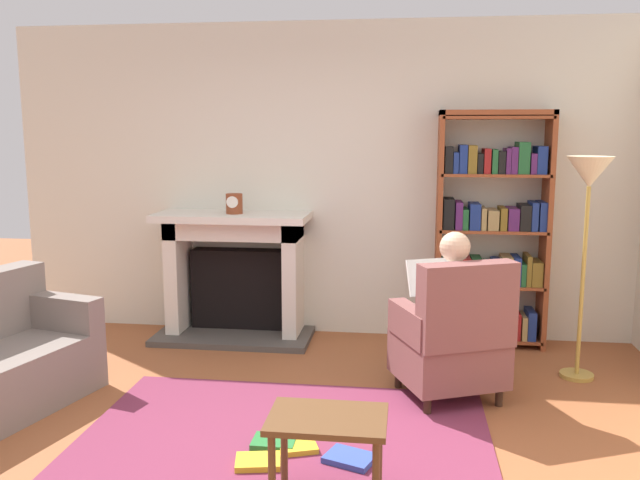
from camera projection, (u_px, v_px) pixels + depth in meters
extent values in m
plane|color=#985430|center=(272.00, 471.00, 3.52)|extent=(14.00, 14.00, 0.00)
cube|color=silver|center=(329.00, 181.00, 5.80)|extent=(5.60, 0.10, 2.70)
cube|color=#752B45|center=(282.00, 444.00, 3.82)|extent=(2.40, 1.80, 0.01)
cube|color=#4C4742|center=(234.00, 336.00, 5.75)|extent=(1.34, 0.64, 0.05)
cube|color=black|center=(239.00, 288.00, 5.91)|extent=(0.82, 0.20, 0.70)
cube|color=silver|center=(179.00, 277.00, 5.84)|extent=(0.12, 0.44, 1.03)
cube|color=silver|center=(293.00, 280.00, 5.70)|extent=(0.12, 0.44, 1.03)
cube|color=silver|center=(234.00, 229.00, 5.70)|extent=(1.14, 0.44, 0.16)
cube|color=silver|center=(232.00, 217.00, 5.62)|extent=(1.30, 0.56, 0.06)
cylinder|color=brown|center=(234.00, 204.00, 5.58)|extent=(0.14, 0.14, 0.17)
cylinder|color=white|center=(232.00, 202.00, 5.51)|extent=(0.10, 0.01, 0.10)
cube|color=brown|center=(439.00, 229.00, 5.53)|extent=(0.04, 0.32, 1.95)
cube|color=brown|center=(546.00, 231.00, 5.42)|extent=(0.04, 0.32, 1.95)
cube|color=brown|center=(497.00, 113.00, 5.32)|extent=(0.90, 0.32, 0.04)
cube|color=brown|center=(487.00, 337.00, 5.62)|extent=(0.86, 0.32, 0.02)
cube|color=maroon|center=(443.00, 322.00, 5.64)|extent=(0.06, 0.26, 0.22)
cube|color=#997F4C|center=(451.00, 320.00, 5.63)|extent=(0.06, 0.26, 0.25)
cube|color=brown|center=(459.00, 322.00, 5.63)|extent=(0.06, 0.26, 0.22)
cube|color=black|center=(467.00, 323.00, 5.62)|extent=(0.08, 0.26, 0.20)
cube|color=black|center=(477.00, 323.00, 5.61)|extent=(0.08, 0.26, 0.21)
cube|color=navy|center=(485.00, 326.00, 5.60)|extent=(0.05, 0.26, 0.16)
cube|color=#997F4C|center=(493.00, 325.00, 5.59)|extent=(0.05, 0.26, 0.18)
cube|color=navy|center=(499.00, 323.00, 5.58)|extent=(0.04, 0.26, 0.23)
cube|color=maroon|center=(505.00, 327.00, 5.58)|extent=(0.07, 0.26, 0.17)
cube|color=maroon|center=(515.00, 324.00, 5.57)|extent=(0.07, 0.26, 0.22)
cube|color=#997F4C|center=(522.00, 326.00, 5.56)|extent=(0.04, 0.26, 0.20)
cube|color=navy|center=(530.00, 324.00, 5.55)|extent=(0.07, 0.26, 0.24)
cube|color=brown|center=(489.00, 284.00, 5.55)|extent=(0.86, 0.32, 0.02)
cube|color=#1E592D|center=(444.00, 270.00, 5.57)|extent=(0.04, 0.26, 0.20)
cube|color=brown|center=(450.00, 270.00, 5.57)|extent=(0.04, 0.26, 0.19)
cube|color=#4C1E59|center=(456.00, 267.00, 5.55)|extent=(0.04, 0.26, 0.25)
cube|color=maroon|center=(464.00, 269.00, 5.55)|extent=(0.08, 0.26, 0.22)
cube|color=#1E592D|center=(476.00, 270.00, 5.54)|extent=(0.08, 0.26, 0.22)
cube|color=#1E592D|center=(486.00, 272.00, 5.53)|extent=(0.07, 0.26, 0.18)
cube|color=navy|center=(495.00, 271.00, 5.52)|extent=(0.07, 0.26, 0.20)
cube|color=#997F4C|center=(506.00, 270.00, 5.50)|extent=(0.09, 0.26, 0.24)
cube|color=navy|center=(515.00, 270.00, 5.49)|extent=(0.06, 0.26, 0.23)
cube|color=#1E592D|center=(521.00, 273.00, 5.49)|extent=(0.04, 0.26, 0.19)
cube|color=brown|center=(527.00, 269.00, 5.48)|extent=(0.04, 0.26, 0.25)
cube|color=brown|center=(535.00, 272.00, 5.48)|extent=(0.09, 0.26, 0.20)
cube|color=brown|center=(492.00, 230.00, 5.48)|extent=(0.86, 0.32, 0.02)
cube|color=black|center=(448.00, 213.00, 5.49)|extent=(0.09, 0.26, 0.25)
cube|color=#4C1E59|center=(458.00, 215.00, 5.48)|extent=(0.06, 0.26, 0.22)
cube|color=#1E592D|center=(465.00, 218.00, 5.48)|extent=(0.04, 0.26, 0.17)
cube|color=navy|center=(474.00, 216.00, 5.47)|extent=(0.09, 0.26, 0.21)
cube|color=#997F4C|center=(483.00, 218.00, 5.46)|extent=(0.04, 0.26, 0.18)
cube|color=#997F4C|center=(492.00, 219.00, 5.45)|extent=(0.09, 0.26, 0.16)
cube|color=brown|center=(502.00, 218.00, 5.44)|extent=(0.05, 0.26, 0.18)
cube|color=#4C1E59|center=(512.00, 218.00, 5.43)|extent=(0.09, 0.26, 0.18)
cube|color=black|center=(523.00, 217.00, 5.42)|extent=(0.08, 0.26, 0.21)
cube|color=navy|center=(533.00, 216.00, 5.40)|extent=(0.05, 0.26, 0.23)
cube|color=navy|center=(543.00, 216.00, 5.39)|extent=(0.08, 0.26, 0.23)
cube|color=brown|center=(494.00, 175.00, 5.40)|extent=(0.86, 0.32, 0.02)
cube|color=black|center=(448.00, 160.00, 5.42)|extent=(0.06, 0.26, 0.22)
cube|color=navy|center=(455.00, 163.00, 5.42)|extent=(0.04, 0.26, 0.17)
cube|color=navy|center=(462.00, 159.00, 5.40)|extent=(0.06, 0.26, 0.23)
cube|color=brown|center=(471.00, 159.00, 5.40)|extent=(0.07, 0.26, 0.23)
cube|color=black|center=(479.00, 163.00, 5.39)|extent=(0.04, 0.26, 0.16)
cube|color=maroon|center=(486.00, 161.00, 5.38)|extent=(0.05, 0.26, 0.20)
cube|color=#1E592D|center=(493.00, 161.00, 5.38)|extent=(0.04, 0.26, 0.19)
cube|color=black|center=(500.00, 162.00, 5.37)|extent=(0.05, 0.26, 0.18)
cube|color=#4C1E59|center=(507.00, 161.00, 5.36)|extent=(0.04, 0.26, 0.20)
cube|color=#4C1E59|center=(513.00, 160.00, 5.35)|extent=(0.05, 0.26, 0.21)
cube|color=#1E592D|center=(522.00, 158.00, 5.34)|extent=(0.09, 0.26, 0.25)
cube|color=#4C1E59|center=(531.00, 163.00, 5.34)|extent=(0.04, 0.26, 0.16)
cube|color=navy|center=(540.00, 160.00, 5.33)|extent=(0.08, 0.26, 0.22)
cube|color=brown|center=(496.00, 118.00, 5.33)|extent=(0.86, 0.32, 0.02)
cylinder|color=#331E14|center=(464.00, 372.00, 4.80)|extent=(0.05, 0.05, 0.12)
cylinder|color=#331E14|center=(398.00, 379.00, 4.67)|extent=(0.05, 0.05, 0.12)
cylinder|color=#331E14|center=(499.00, 397.00, 4.35)|extent=(0.05, 0.05, 0.12)
cylinder|color=#331E14|center=(427.00, 406.00, 4.21)|extent=(0.05, 0.05, 0.12)
cube|color=brown|center=(448.00, 358.00, 4.47)|extent=(0.83, 0.80, 0.30)
cube|color=brown|center=(467.00, 306.00, 4.18)|extent=(0.65, 0.40, 0.55)
cube|color=brown|center=(485.00, 318.00, 4.50)|extent=(0.32, 0.54, 0.22)
cube|color=brown|center=(412.00, 324.00, 4.36)|extent=(0.32, 0.54, 0.22)
cube|color=silver|center=(453.00, 302.00, 4.36)|extent=(0.37, 0.31, 0.50)
sphere|color=#D8AD8C|center=(455.00, 247.00, 4.30)|extent=(0.20, 0.20, 0.20)
cube|color=#191E3F|center=(449.00, 322.00, 4.60)|extent=(0.27, 0.41, 0.12)
cube|color=#191E3F|center=(428.00, 324.00, 4.56)|extent=(0.27, 0.41, 0.12)
cylinder|color=#191E3F|center=(436.00, 350.00, 4.83)|extent=(0.10, 0.10, 0.42)
cylinder|color=#191E3F|center=(416.00, 352.00, 4.78)|extent=(0.10, 0.10, 0.42)
cube|color=white|center=(432.00, 277.00, 4.66)|extent=(0.37, 0.24, 0.25)
cube|color=slate|center=(57.00, 311.00, 4.70)|extent=(0.72, 0.33, 0.24)
cube|color=brown|center=(328.00, 419.00, 3.12)|extent=(0.56, 0.39, 0.03)
cylinder|color=brown|center=(272.00, 477.00, 3.04)|extent=(0.04, 0.04, 0.43)
cylinder|color=brown|center=(284.00, 446.00, 3.34)|extent=(0.04, 0.04, 0.43)
cylinder|color=brown|center=(379.00, 452.00, 3.28)|extent=(0.04, 0.04, 0.43)
cube|color=gold|center=(258.00, 462.00, 3.56)|extent=(0.27, 0.22, 0.03)
cube|color=#334CA5|center=(350.00, 458.00, 3.60)|extent=(0.31, 0.27, 0.03)
cube|color=gold|center=(298.00, 447.00, 3.73)|extent=(0.25, 0.22, 0.03)
cube|color=#267233|center=(274.00, 442.00, 3.78)|extent=(0.25, 0.19, 0.03)
cylinder|color=#B7933F|center=(576.00, 375.00, 4.86)|extent=(0.24, 0.24, 0.03)
cylinder|color=#B7933F|center=(583.00, 282.00, 4.75)|extent=(0.03, 0.03, 1.37)
cone|color=beige|center=(590.00, 172.00, 4.62)|extent=(0.32, 0.32, 0.22)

